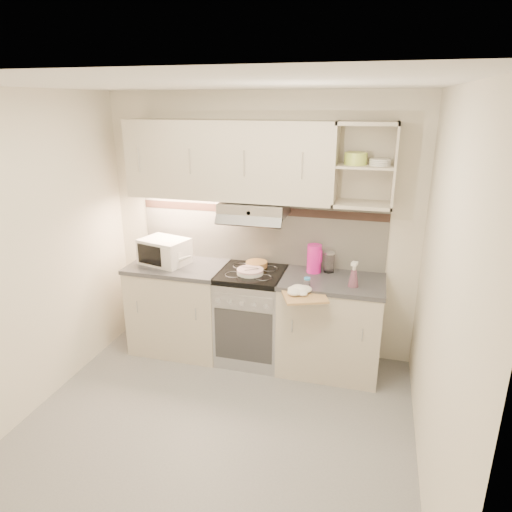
# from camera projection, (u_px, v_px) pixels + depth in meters

# --- Properties ---
(ground) EXTENTS (3.00, 3.00, 0.00)m
(ground) POSITION_uv_depth(u_px,v_px,m) (214.00, 429.00, 3.52)
(ground) COLOR gray
(ground) RESTS_ON ground
(room_shell) EXTENTS (3.04, 2.84, 2.52)m
(room_shell) POSITION_uv_depth(u_px,v_px,m) (225.00, 213.00, 3.34)
(room_shell) COLOR silver
(room_shell) RESTS_ON ground
(base_cabinet_left) EXTENTS (0.90, 0.60, 0.86)m
(base_cabinet_left) POSITION_uv_depth(u_px,v_px,m) (180.00, 308.00, 4.58)
(base_cabinet_left) COLOR beige
(base_cabinet_left) RESTS_ON ground
(worktop_left) EXTENTS (0.92, 0.62, 0.04)m
(worktop_left) POSITION_uv_depth(u_px,v_px,m) (178.00, 266.00, 4.43)
(worktop_left) COLOR #47474C
(worktop_left) RESTS_ON base_cabinet_left
(base_cabinet_right) EXTENTS (0.90, 0.60, 0.86)m
(base_cabinet_right) POSITION_uv_depth(u_px,v_px,m) (330.00, 327.00, 4.21)
(base_cabinet_right) COLOR beige
(base_cabinet_right) RESTS_ON ground
(worktop_right) EXTENTS (0.92, 0.62, 0.04)m
(worktop_right) POSITION_uv_depth(u_px,v_px,m) (333.00, 282.00, 4.06)
(worktop_right) COLOR #47474C
(worktop_right) RESTS_ON base_cabinet_right
(electric_range) EXTENTS (0.60, 0.60, 0.90)m
(electric_range) POSITION_uv_depth(u_px,v_px,m) (252.00, 315.00, 4.38)
(electric_range) COLOR #B7B7BC
(electric_range) RESTS_ON ground
(microwave) EXTENTS (0.50, 0.42, 0.25)m
(microwave) POSITION_uv_depth(u_px,v_px,m) (164.00, 251.00, 4.42)
(microwave) COLOR silver
(microwave) RESTS_ON worktop_left
(watering_can) EXTENTS (0.29, 0.15, 0.25)m
(watering_can) POSITION_uv_depth(u_px,v_px,m) (174.00, 259.00, 4.32)
(watering_can) COLOR silver
(watering_can) RESTS_ON worktop_left
(plate_stack) EXTENTS (0.25, 0.25, 0.05)m
(plate_stack) POSITION_uv_depth(u_px,v_px,m) (250.00, 271.00, 4.18)
(plate_stack) COLOR silver
(plate_stack) RESTS_ON electric_range
(bread_loaf) EXTENTS (0.21, 0.21, 0.05)m
(bread_loaf) POSITION_uv_depth(u_px,v_px,m) (257.00, 264.00, 4.36)
(bread_loaf) COLOR #A0813E
(bread_loaf) RESTS_ON electric_range
(pink_pitcher) EXTENTS (0.14, 0.13, 0.26)m
(pink_pitcher) POSITION_uv_depth(u_px,v_px,m) (314.00, 259.00, 4.19)
(pink_pitcher) COLOR #ED1B9E
(pink_pitcher) RESTS_ON worktop_right
(glass_jar) EXTENTS (0.10, 0.10, 0.19)m
(glass_jar) POSITION_uv_depth(u_px,v_px,m) (329.00, 262.00, 4.20)
(glass_jar) COLOR white
(glass_jar) RESTS_ON worktop_right
(spice_jar) EXTENTS (0.05, 0.05, 0.08)m
(spice_jar) POSITION_uv_depth(u_px,v_px,m) (307.00, 282.00, 3.89)
(spice_jar) COLOR white
(spice_jar) RESTS_ON worktop_right
(spray_bottle) EXTENTS (0.09, 0.09, 0.24)m
(spray_bottle) POSITION_uv_depth(u_px,v_px,m) (354.00, 276.00, 3.88)
(spray_bottle) COLOR pink
(spray_bottle) RESTS_ON worktop_right
(cutting_board) EXTENTS (0.44, 0.42, 0.02)m
(cutting_board) POSITION_uv_depth(u_px,v_px,m) (305.00, 296.00, 3.78)
(cutting_board) COLOR #A3794A
(cutting_board) RESTS_ON base_cabinet_right
(dish_towel) EXTENTS (0.27, 0.25, 0.06)m
(dish_towel) POSITION_uv_depth(u_px,v_px,m) (301.00, 291.00, 3.79)
(dish_towel) COLOR silver
(dish_towel) RESTS_ON cutting_board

